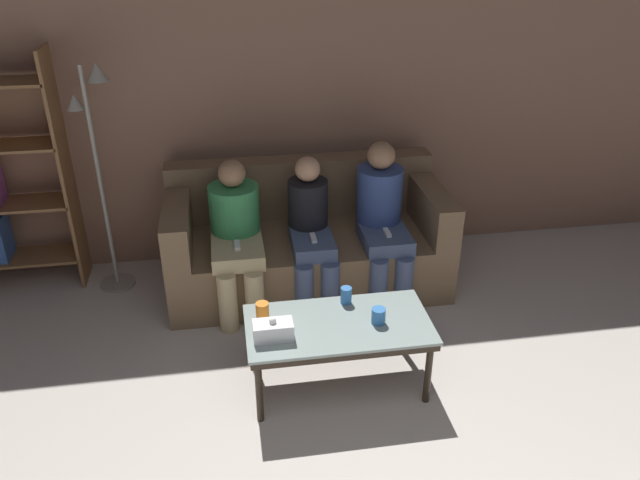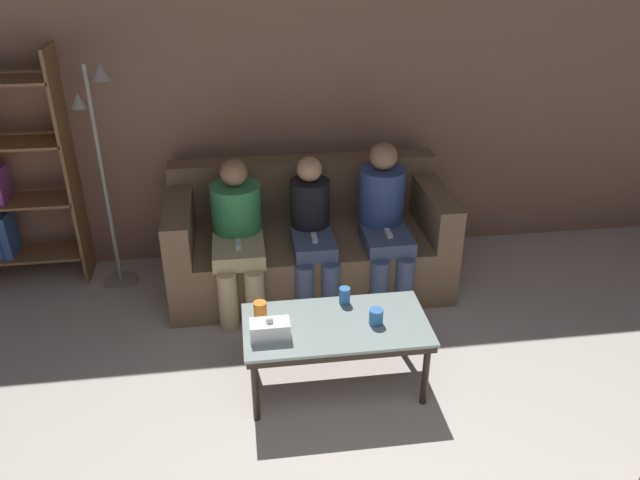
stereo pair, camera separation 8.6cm
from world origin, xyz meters
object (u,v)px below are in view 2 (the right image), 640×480
object	(u,v)px
cup_near_left	(260,311)
seated_person_mid_left	(312,230)
cup_far_center	(376,317)
couch	(308,242)
seated_person_left_end	(237,231)
tissue_box	(270,329)
coffee_table	(336,330)
standing_lamp	(102,156)
seated_person_mid_right	(384,217)
cup_near_right	(345,296)
bookshelf	(4,177)

from	to	relation	value
cup_near_left	seated_person_mid_left	xyz separation A→B (m)	(0.41, 0.90, 0.04)
cup_far_center	seated_person_mid_left	bearing A→B (deg)	102.92
couch	seated_person_left_end	size ratio (longest dim) A/B	1.93
tissue_box	coffee_table	bearing A→B (deg)	11.73
coffee_table	standing_lamp	distance (m)	2.09
cup_far_center	standing_lamp	bearing A→B (deg)	139.19
seated_person_mid_right	coffee_table	bearing A→B (deg)	-116.47
couch	tissue_box	bearing A→B (deg)	-105.67
cup_near_left	tissue_box	distance (m)	0.18
cup_far_center	seated_person_left_end	bearing A→B (deg)	125.94
couch	tissue_box	xyz separation A→B (m)	(-0.37, -1.31, 0.17)
couch	cup_near_right	distance (m)	1.05
tissue_box	seated_person_left_end	size ratio (longest dim) A/B	0.21
tissue_box	seated_person_left_end	xyz separation A→B (m)	(-0.15, 1.09, 0.07)
cup_far_center	bookshelf	xyz separation A→B (m)	(-2.38, 1.57, 0.35)
tissue_box	seated_person_mid_left	size ratio (longest dim) A/B	0.21
cup_near_left	seated_person_mid_left	bearing A→B (deg)	65.35
couch	cup_far_center	world-z (taller)	couch
couch	cup_far_center	distance (m)	1.30
seated_person_left_end	seated_person_mid_left	world-z (taller)	seated_person_left_end
bookshelf	seated_person_left_end	bearing A→B (deg)	-17.93
cup_near_left	standing_lamp	bearing A→B (deg)	127.79
cup_near_left	tissue_box	size ratio (longest dim) A/B	0.52
couch	cup_near_left	distance (m)	1.22
couch	seated_person_mid_right	xyz separation A→B (m)	(0.52, -0.21, 0.27)
bookshelf	cup_near_right	bearing A→B (deg)	-30.80
couch	seated_person_left_end	distance (m)	0.62
seated_person_left_end	seated_person_mid_right	distance (m)	1.04
couch	cup_far_center	bearing A→B (deg)	-79.45
cup_near_left	seated_person_mid_right	distance (m)	1.31
bookshelf	seated_person_mid_right	world-z (taller)	bookshelf
cup_near_right	cup_far_center	xyz separation A→B (m)	(0.14, -0.23, -0.00)
couch	standing_lamp	xyz separation A→B (m)	(-1.42, 0.16, 0.70)
standing_lamp	seated_person_mid_right	size ratio (longest dim) A/B	1.49
couch	cup_near_right	size ratio (longest dim) A/B	19.51
couch	coffee_table	xyz separation A→B (m)	(0.01, -1.23, 0.08)
standing_lamp	tissue_box	bearing A→B (deg)	-54.55
couch	seated_person_mid_left	size ratio (longest dim) A/B	1.94
standing_lamp	seated_person_mid_left	size ratio (longest dim) A/B	1.60
cup_near_left	cup_far_center	distance (m)	0.66
cup_far_center	tissue_box	bearing A→B (deg)	-175.64
seated_person_left_end	cup_far_center	bearing A→B (deg)	-54.06
couch	seated_person_mid_right	distance (m)	0.62
coffee_table	standing_lamp	size ratio (longest dim) A/B	0.64
cup_near_left	bookshelf	bearing A→B (deg)	140.37
cup_near_right	standing_lamp	world-z (taller)	standing_lamp
seated_person_mid_right	seated_person_left_end	bearing A→B (deg)	-179.35
bookshelf	seated_person_left_end	xyz separation A→B (m)	(1.63, -0.53, -0.28)
coffee_table	seated_person_left_end	size ratio (longest dim) A/B	1.01
seated_person_mid_right	tissue_box	bearing A→B (deg)	-128.91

